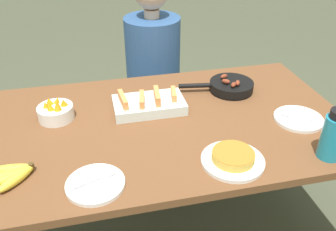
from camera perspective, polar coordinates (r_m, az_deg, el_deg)
ground_plane at (r=2.10m, az=0.00°, el=-17.20°), size 14.00×14.00×0.00m
dining_table at (r=1.68m, az=0.00°, el=-3.29°), size 1.65×0.98×0.70m
banana_bunch at (r=1.43m, az=-23.78°, el=-8.64°), size 0.20×0.15×0.04m
melon_tray at (r=1.70m, az=-3.10°, el=1.85°), size 0.34×0.20×0.10m
skillet at (r=1.90m, az=9.93°, el=4.66°), size 0.39×0.23×0.08m
frittata_plate_center at (r=1.40m, az=10.36°, el=-6.78°), size 0.25×0.25×0.05m
empty_plate_near_front at (r=1.31m, az=-11.56°, el=-10.74°), size 0.21×0.21×0.02m
empty_plate_far_left at (r=1.74m, az=20.18°, el=-0.50°), size 0.22×0.22×0.02m
fruit_bowl_mango at (r=1.71m, az=-17.57°, el=0.66°), size 0.16×0.16×0.12m
water_bottle at (r=1.50m, az=25.02°, el=-2.94°), size 0.09×0.09×0.21m
person_figure at (r=2.40m, az=-2.34°, el=4.98°), size 0.38×0.38×1.21m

